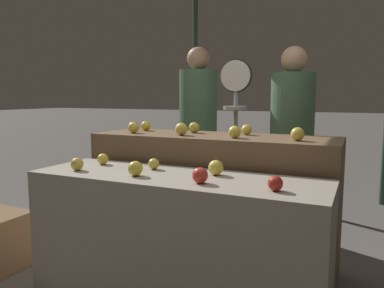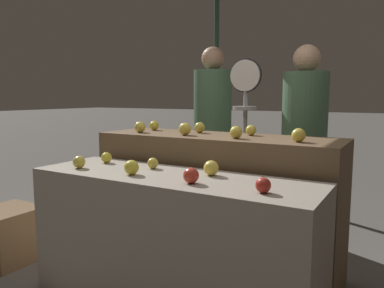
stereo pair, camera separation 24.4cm
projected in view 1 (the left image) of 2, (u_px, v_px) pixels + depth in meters
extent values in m
cylinder|color=#33513D|center=(195.00, 93.00, 5.36)|extent=(0.07, 0.07, 2.67)
cube|color=gray|center=(175.00, 243.00, 2.24)|extent=(1.76, 0.55, 0.83)
cube|color=brown|center=(212.00, 203.00, 2.77)|extent=(1.76, 0.55, 1.01)
sphere|color=gold|center=(77.00, 164.00, 2.33)|extent=(0.08, 0.08, 0.08)
sphere|color=gold|center=(135.00, 169.00, 2.17)|extent=(0.09, 0.09, 0.09)
sphere|color=red|center=(200.00, 175.00, 1.99)|extent=(0.09, 0.09, 0.09)
sphere|color=#AD281E|center=(275.00, 183.00, 1.83)|extent=(0.08, 0.08, 0.08)
sphere|color=gold|center=(103.00, 159.00, 2.54)|extent=(0.07, 0.07, 0.07)
sphere|color=gold|center=(154.00, 164.00, 2.37)|extent=(0.07, 0.07, 0.07)
sphere|color=yellow|center=(216.00, 168.00, 2.19)|extent=(0.09, 0.09, 0.09)
sphere|color=yellow|center=(134.00, 127.00, 2.85)|extent=(0.09, 0.09, 0.09)
sphere|color=yellow|center=(181.00, 129.00, 2.68)|extent=(0.09, 0.09, 0.09)
sphere|color=yellow|center=(235.00, 132.00, 2.51)|extent=(0.08, 0.08, 0.08)
sphere|color=yellow|center=(298.00, 134.00, 2.35)|extent=(0.09, 0.09, 0.09)
sphere|color=gold|center=(146.00, 126.00, 3.05)|extent=(0.08, 0.08, 0.08)
sphere|color=gold|center=(194.00, 128.00, 2.86)|extent=(0.08, 0.08, 0.08)
sphere|color=yellow|center=(247.00, 130.00, 2.71)|extent=(0.08, 0.08, 0.08)
cylinder|color=#99999E|center=(235.00, 159.00, 3.25)|extent=(0.04, 0.04, 1.49)
cylinder|color=black|center=(236.00, 76.00, 3.16)|extent=(0.28, 0.01, 0.28)
cylinder|color=silver|center=(236.00, 76.00, 3.14)|extent=(0.26, 0.02, 0.26)
cylinder|color=#99999E|center=(235.00, 100.00, 3.17)|extent=(0.01, 0.01, 0.14)
cylinder|color=#99999E|center=(235.00, 108.00, 3.18)|extent=(0.20, 0.20, 0.03)
cube|color=#2D2D38|center=(290.00, 196.00, 3.35)|extent=(0.33, 0.27, 0.80)
cylinder|color=#476B4C|center=(292.00, 113.00, 3.26)|extent=(0.50, 0.50, 0.69)
sphere|color=tan|center=(294.00, 59.00, 3.20)|extent=(0.23, 0.23, 0.23)
cube|color=#2D2D38|center=(198.00, 178.00, 4.00)|extent=(0.34, 0.28, 0.83)
cylinder|color=#476B4C|center=(198.00, 105.00, 3.91)|extent=(0.52, 0.52, 0.72)
sphere|color=tan|center=(198.00, 59.00, 3.85)|extent=(0.24, 0.24, 0.24)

